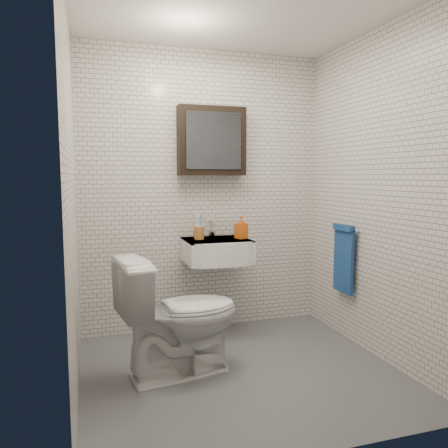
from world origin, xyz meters
name	(u,v)px	position (x,y,z in m)	size (l,w,h in m)	color
ground	(240,371)	(0.00, 0.00, 0.01)	(2.20, 2.00, 0.01)	#53565C
room_shell	(241,165)	(0.00, 0.00, 1.47)	(2.22, 2.02, 2.51)	silver
washbasin	(218,251)	(0.05, 0.73, 0.76)	(0.55, 0.50, 0.20)	white
faucet	(212,229)	(0.05, 0.93, 0.92)	(0.06, 0.20, 0.15)	silver
mirror_cabinet	(212,141)	(0.05, 0.93, 1.70)	(0.60, 0.15, 0.60)	black
towel_rail	(344,256)	(1.04, 0.35, 0.72)	(0.09, 0.30, 0.58)	silver
toothbrush_cup	(199,232)	(-0.10, 0.82, 0.91)	(0.11, 0.11, 0.24)	#A96A2A
soap_bottle	(241,227)	(0.27, 0.75, 0.95)	(0.09, 0.09, 0.20)	orange
toilet	(180,315)	(-0.42, 0.10, 0.43)	(0.48, 0.84, 0.86)	white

